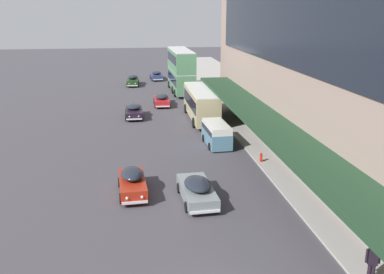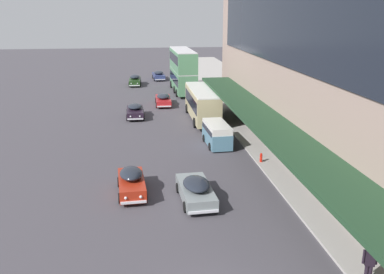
% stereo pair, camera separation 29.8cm
% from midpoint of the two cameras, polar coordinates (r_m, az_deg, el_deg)
% --- Properties ---
extents(transit_bus_kerbside_front, '(2.67, 9.94, 3.28)m').
position_cam_midpoint_polar(transit_bus_kerbside_front, '(45.24, 1.01, 4.64)').
color(transit_bus_kerbside_front, tan).
rests_on(transit_bus_kerbside_front, ground).
extents(transit_bus_kerbside_rear, '(3.01, 11.01, 5.94)m').
position_cam_midpoint_polar(transit_bus_kerbside_rear, '(60.81, -1.63, 9.01)').
color(transit_bus_kerbside_rear, '#518A5F').
rests_on(transit_bus_kerbside_rear, ground).
extents(sedan_lead_mid, '(1.92, 4.44, 1.60)m').
position_cam_midpoint_polar(sedan_lead_mid, '(27.55, -8.27, -5.97)').
color(sedan_lead_mid, '#A32613').
rests_on(sedan_lead_mid, ground).
extents(sedan_trailing_near, '(2.05, 4.96, 1.50)m').
position_cam_midpoint_polar(sedan_trailing_near, '(72.28, -4.89, 8.21)').
color(sedan_trailing_near, navy).
rests_on(sedan_trailing_near, ground).
extents(sedan_second_near, '(2.14, 4.85, 1.50)m').
position_cam_midpoint_polar(sedan_second_near, '(26.27, 0.35, -7.05)').
color(sedan_second_near, gray).
rests_on(sedan_second_near, ground).
extents(sedan_trailing_mid, '(1.94, 4.81, 1.44)m').
position_cam_midpoint_polar(sedan_trailing_mid, '(52.53, -4.23, 5.00)').
color(sedan_trailing_mid, '#AF1E22').
rests_on(sedan_trailing_mid, ground).
extents(sedan_oncoming_rear, '(1.90, 4.40, 1.46)m').
position_cam_midpoint_polar(sedan_oncoming_rear, '(46.82, -7.95, 3.45)').
color(sedan_oncoming_rear, black).
rests_on(sedan_oncoming_rear, ground).
extents(sedan_oncoming_front, '(1.94, 5.03, 1.62)m').
position_cam_midpoint_polar(sedan_oncoming_front, '(67.23, -8.03, 7.51)').
color(sedan_oncoming_front, '#1D3717').
rests_on(sedan_oncoming_front, ground).
extents(vw_van, '(2.05, 4.62, 1.96)m').
position_cam_midpoint_polar(vw_van, '(36.91, 3.01, 0.59)').
color(vw_van, teal).
rests_on(vw_van, ground).
extents(pedestrian_at_kerb, '(0.60, 0.34, 1.86)m').
position_cam_midpoint_polar(pedestrian_at_kerb, '(20.13, 22.54, -14.96)').
color(pedestrian_at_kerb, black).
rests_on(pedestrian_at_kerb, sidewalk_kerb).
extents(fire_hydrant, '(0.20, 0.40, 0.70)m').
position_cam_midpoint_polar(fire_hydrant, '(32.97, 8.94, -2.69)').
color(fire_hydrant, red).
rests_on(fire_hydrant, sidewalk_kerb).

